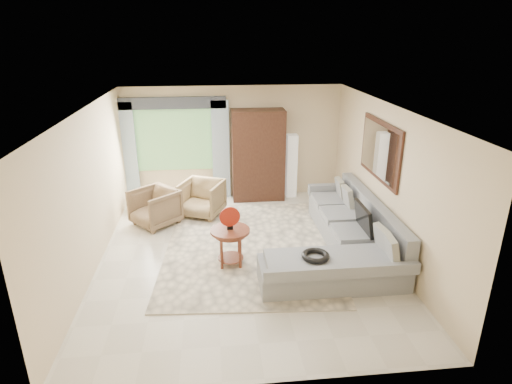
{
  "coord_description": "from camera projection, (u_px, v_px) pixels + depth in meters",
  "views": [
    {
      "loc": [
        -0.5,
        -6.73,
        3.74
      ],
      "look_at": [
        0.25,
        0.35,
        1.05
      ],
      "focal_mm": 30.0,
      "sensor_mm": 36.0,
      "label": 1
    }
  ],
  "objects": [
    {
      "name": "sectional_sofa",
      "position": [
        345.0,
        240.0,
        7.54
      ],
      "size": [
        2.3,
        3.46,
        0.9
      ],
      "color": "gray",
      "rests_on": "ground"
    },
    {
      "name": "armchair_left",
      "position": [
        155.0,
        207.0,
        8.68
      ],
      "size": [
        1.16,
        1.16,
        0.76
      ],
      "primitive_type": "imported",
      "rotation": [
        0.0,
        0.0,
        -0.83
      ],
      "color": "brown",
      "rests_on": "ground"
    },
    {
      "name": "potted_plant",
      "position": [
        137.0,
        198.0,
        9.44
      ],
      "size": [
        0.64,
        0.61,
        0.56
      ],
      "primitive_type": "imported",
      "rotation": [
        0.0,
        0.0,
        0.44
      ],
      "color": "#999999",
      "rests_on": "ground"
    },
    {
      "name": "wall_mirror",
      "position": [
        380.0,
        150.0,
        7.58
      ],
      "size": [
        0.05,
        1.7,
        1.05
      ],
      "color": "black",
      "rests_on": "wall_right"
    },
    {
      "name": "coffee_table",
      "position": [
        230.0,
        246.0,
        7.18
      ],
      "size": [
        0.66,
        0.66,
        0.66
      ],
      "rotation": [
        0.0,
        0.0,
        -0.21
      ],
      "color": "#4D1F14",
      "rests_on": "ground"
    },
    {
      "name": "armchair_right",
      "position": [
        202.0,
        198.0,
        9.13
      ],
      "size": [
        1.09,
        1.1,
        0.77
      ],
      "primitive_type": "imported",
      "rotation": [
        0.0,
        0.0,
        -0.41
      ],
      "color": "#9F8657",
      "rests_on": "ground"
    },
    {
      "name": "curtain_left",
      "position": [
        128.0,
        153.0,
        9.66
      ],
      "size": [
        0.4,
        0.08,
        2.3
      ],
      "primitive_type": "cube",
      "color": "#9EB7CC",
      "rests_on": "ground"
    },
    {
      "name": "ground",
      "position": [
        244.0,
        254.0,
        7.63
      ],
      "size": [
        6.0,
        6.0,
        0.0
      ],
      "primitive_type": "plane",
      "color": "silver",
      "rests_on": "ground"
    },
    {
      "name": "floor_lamp",
      "position": [
        291.0,
        166.0,
        10.08
      ],
      "size": [
        0.24,
        0.24,
        1.5
      ],
      "primitive_type": "cube",
      "color": "silver",
      "rests_on": "ground"
    },
    {
      "name": "window",
      "position": [
        174.0,
        140.0,
        9.76
      ],
      "size": [
        1.8,
        0.04,
        1.4
      ],
      "primitive_type": "cube",
      "color": "#669E59",
      "rests_on": "wall_back"
    },
    {
      "name": "garden_hose",
      "position": [
        316.0,
        256.0,
        6.48
      ],
      "size": [
        0.43,
        0.43,
        0.09
      ],
      "primitive_type": "torus",
      "color": "black",
      "rests_on": "sectional_sofa"
    },
    {
      "name": "curtain_right",
      "position": [
        221.0,
        150.0,
        9.87
      ],
      "size": [
        0.4,
        0.08,
        2.3
      ],
      "primitive_type": "cube",
      "color": "#9EB7CC",
      "rests_on": "ground"
    },
    {
      "name": "red_disc",
      "position": [
        230.0,
        217.0,
        6.99
      ],
      "size": [
        0.34,
        0.06,
        0.34
      ],
      "primitive_type": "cylinder",
      "rotation": [
        1.57,
        0.0,
        0.11
      ],
      "color": "#9E1F0F",
      "rests_on": "coffee_table"
    },
    {
      "name": "armoire",
      "position": [
        258.0,
        155.0,
        9.84
      ],
      "size": [
        1.2,
        0.55,
        2.1
      ],
      "primitive_type": "cube",
      "color": "black",
      "rests_on": "ground"
    },
    {
      "name": "valance",
      "position": [
        171.0,
        103.0,
        9.4
      ],
      "size": [
        2.4,
        0.12,
        0.26
      ],
      "primitive_type": "cube",
      "color": "#1E232D",
      "rests_on": "wall_back"
    },
    {
      "name": "area_rug",
      "position": [
        249.0,
        246.0,
        7.9
      ],
      "size": [
        3.28,
        4.21,
        0.02
      ],
      "primitive_type": "cube",
      "rotation": [
        0.0,
        0.0,
        -0.07
      ],
      "color": "beige",
      "rests_on": "ground"
    },
    {
      "name": "tv_screen",
      "position": [
        364.0,
        218.0,
        7.35
      ],
      "size": [
        0.14,
        0.74,
        0.48
      ],
      "primitive_type": "cube",
      "rotation": [
        0.0,
        -0.17,
        0.0
      ],
      "color": "black",
      "rests_on": "sectional_sofa"
    }
  ]
}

